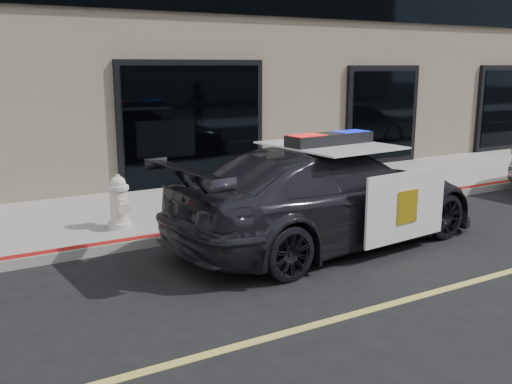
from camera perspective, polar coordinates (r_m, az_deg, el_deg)
ground at (r=8.15m, az=21.57°, el=-8.16°), size 120.00×120.00×0.00m
sidewalk_n at (r=11.92m, az=1.62°, el=-0.43°), size 60.00×3.50×0.15m
police_car at (r=8.97m, az=7.26°, el=-0.26°), size 3.13×5.73×1.75m
fire_hydrant at (r=9.56m, az=-13.53°, el=-1.07°), size 0.40×0.55×0.88m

